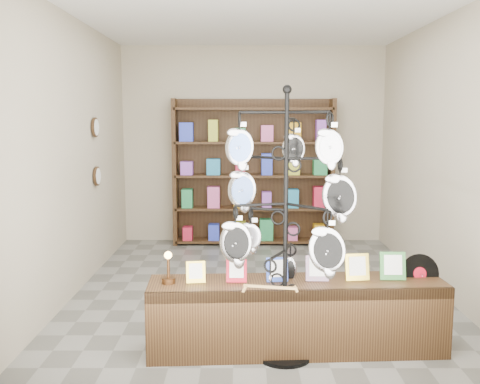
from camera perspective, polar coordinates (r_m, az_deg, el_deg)
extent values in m
plane|color=slate|center=(6.07, 1.92, -10.45)|extent=(5.00, 5.00, 0.00)
plane|color=#ADA38B|center=(8.28, 1.41, 5.03)|extent=(4.00, 0.00, 4.00)
plane|color=#ADA38B|center=(3.29, 3.43, 0.75)|extent=(4.00, 0.00, 4.00)
plane|color=#ADA38B|center=(6.05, -17.34, 3.64)|extent=(0.00, 5.00, 5.00)
plane|color=#ADA38B|center=(6.18, 20.89, 3.56)|extent=(0.00, 5.00, 5.00)
plane|color=white|center=(5.87, 2.06, 18.58)|extent=(5.00, 5.00, 0.00)
cylinder|color=black|center=(4.51, 4.72, -16.95)|extent=(0.55, 0.55, 0.03)
cylinder|color=black|center=(4.19, 4.88, -3.96)|extent=(0.04, 0.04, 2.10)
sphere|color=black|center=(4.10, 5.05, 10.84)|extent=(0.07, 0.07, 0.07)
ellipsoid|color=silver|center=(4.49, 5.37, -8.29)|extent=(0.12, 0.07, 0.22)
cube|color=#A17F43|center=(4.01, 3.23, -10.09)|extent=(0.40, 0.09, 0.04)
cube|color=black|center=(4.54, 6.04, -13.00)|extent=(2.44, 0.62, 0.59)
cube|color=gold|center=(4.36, -4.74, -8.51)|extent=(0.16, 0.06, 0.18)
cube|color=#AD0D1F|center=(4.36, -0.37, -8.40)|extent=(0.17, 0.06, 0.19)
cube|color=#263FA5|center=(4.39, 3.97, -8.25)|extent=(0.18, 0.07, 0.20)
cube|color=#E54C33|center=(4.44, 8.23, -8.06)|extent=(0.19, 0.07, 0.21)
cube|color=gold|center=(4.51, 12.38, -7.83)|extent=(0.20, 0.07, 0.22)
cube|color=#337233|center=(4.60, 15.98, -7.59)|extent=(0.21, 0.08, 0.23)
cylinder|color=black|center=(4.75, 18.63, -8.25)|extent=(0.33, 0.09, 0.32)
cylinder|color=#AD0D1F|center=(4.75, 18.64, -8.26)|extent=(0.11, 0.04, 0.11)
cylinder|color=#442813|center=(4.39, -7.63, -9.33)|extent=(0.11, 0.11, 0.04)
cylinder|color=#442813|center=(4.37, -7.65, -8.09)|extent=(0.02, 0.02, 0.15)
sphere|color=#FFBF59|center=(4.34, -7.68, -6.69)|extent=(0.06, 0.06, 0.06)
cube|color=black|center=(8.24, 1.41, 2.23)|extent=(2.40, 0.04, 2.20)
cube|color=black|center=(8.14, -6.90, 2.10)|extent=(0.06, 0.36, 2.20)
cube|color=black|center=(8.20, 9.71, 2.09)|extent=(0.06, 0.36, 2.20)
cube|color=black|center=(8.26, 1.41, -5.15)|extent=(2.36, 0.36, 0.04)
cube|color=black|center=(8.16, 1.42, -1.73)|extent=(2.36, 0.36, 0.03)
cube|color=black|center=(8.09, 1.43, 1.77)|extent=(2.36, 0.36, 0.04)
cube|color=black|center=(8.05, 1.44, 5.31)|extent=(2.36, 0.36, 0.04)
cube|color=black|center=(8.05, 1.46, 8.86)|extent=(2.36, 0.36, 0.04)
cylinder|color=black|center=(6.80, -15.19, 6.68)|extent=(0.03, 0.24, 0.24)
cylinder|color=black|center=(6.84, -15.01, 1.65)|extent=(0.03, 0.24, 0.24)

